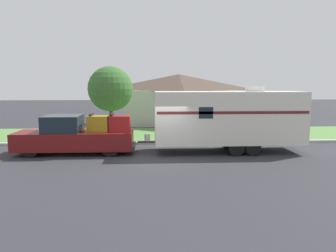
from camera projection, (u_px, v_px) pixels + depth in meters
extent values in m
plane|color=#2D2D33|center=(161.00, 157.00, 16.03)|extent=(120.00, 120.00, 0.00)
cube|color=#ADADA8|center=(159.00, 143.00, 19.74)|extent=(80.00, 0.30, 0.14)
cube|color=#568442|center=(158.00, 134.00, 23.36)|extent=(80.00, 7.00, 0.03)
cube|color=#B2B2A8|center=(179.00, 106.00, 30.50)|extent=(9.69, 6.45, 3.03)
pyramid|color=#4C3D33|center=(179.00, 82.00, 30.21)|extent=(10.46, 6.97, 1.46)
cube|color=#4C3828|center=(182.00, 115.00, 27.39)|extent=(1.00, 0.06, 2.10)
cylinder|color=black|center=(29.00, 148.00, 16.00)|extent=(0.90, 0.28, 0.90)
cylinder|color=black|center=(41.00, 142.00, 17.65)|extent=(0.90, 0.28, 0.90)
cylinder|color=black|center=(110.00, 148.00, 16.21)|extent=(0.90, 0.28, 0.90)
cylinder|color=black|center=(114.00, 142.00, 17.86)|extent=(0.90, 0.28, 0.90)
cube|color=maroon|center=(51.00, 140.00, 16.83)|extent=(3.52, 2.03, 0.90)
cube|color=#19232D|center=(63.00, 124.00, 16.76)|extent=(1.83, 1.86, 0.83)
cube|color=maroon|center=(109.00, 140.00, 17.00)|extent=(2.42, 2.03, 0.90)
cube|color=#333333|center=(134.00, 146.00, 17.11)|extent=(0.12, 1.82, 0.20)
cube|color=olive|center=(99.00, 124.00, 16.86)|extent=(1.11, 0.85, 0.80)
cube|color=black|center=(91.00, 114.00, 16.78)|extent=(0.10, 0.94, 0.08)
cube|color=maroon|center=(119.00, 123.00, 16.92)|extent=(1.11, 0.85, 0.80)
cube|color=black|center=(112.00, 114.00, 16.84)|extent=(0.10, 0.94, 0.08)
cylinder|color=black|center=(236.00, 148.00, 16.34)|extent=(0.78, 0.22, 0.78)
cylinder|color=black|center=(226.00, 141.00, 18.44)|extent=(0.78, 0.22, 0.78)
cylinder|color=black|center=(253.00, 148.00, 16.38)|extent=(0.78, 0.22, 0.78)
cylinder|color=black|center=(241.00, 141.00, 18.49)|extent=(0.78, 0.22, 0.78)
cube|color=silver|center=(228.00, 117.00, 17.19)|extent=(7.70, 2.40, 2.67)
cube|color=#5B1E1E|center=(234.00, 113.00, 15.95)|extent=(7.54, 0.01, 0.14)
cube|color=#383838|center=(146.00, 142.00, 17.12)|extent=(0.92, 0.12, 0.10)
cylinder|color=silver|center=(147.00, 138.00, 17.09)|extent=(0.28, 0.28, 0.36)
cube|color=silver|center=(255.00, 89.00, 17.08)|extent=(0.80, 0.68, 0.28)
cube|color=#19232D|center=(206.00, 113.00, 15.88)|extent=(0.70, 0.01, 0.56)
cylinder|color=brown|center=(120.00, 134.00, 20.39)|extent=(0.09, 0.09, 1.01)
cube|color=silver|center=(120.00, 124.00, 20.32)|extent=(0.48, 0.20, 0.22)
cylinder|color=brown|center=(111.00, 121.00, 22.48)|extent=(0.24, 0.24, 2.11)
sphere|color=#38662D|center=(110.00, 89.00, 22.21)|extent=(3.06, 3.06, 3.06)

